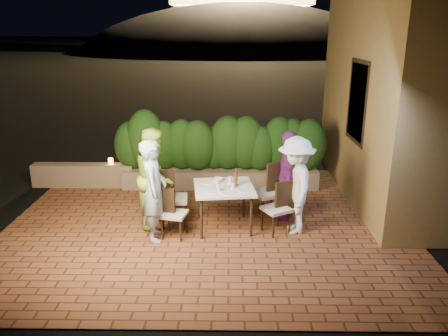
{
  "coord_description": "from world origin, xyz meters",
  "views": [
    {
      "loc": [
        0.4,
        -6.71,
        3.31
      ],
      "look_at": [
        0.3,
        0.35,
        1.05
      ],
      "focal_mm": 35.0,
      "sensor_mm": 36.0,
      "label": 1
    }
  ],
  "objects_px": {
    "beer_bottle": "(236,177)",
    "diner_blue": "(154,191)",
    "chair_left_back": "(174,198)",
    "chair_right_front": "(276,208)",
    "bowl": "(218,179)",
    "chair_left_front": "(174,213)",
    "diner_green": "(155,177)",
    "diner_purple": "(288,176)",
    "dining_table": "(224,207)",
    "chair_right_back": "(267,192)",
    "parapet_lamp": "(111,161)",
    "diner_white": "(296,186)"
  },
  "relations": [
    {
      "from": "dining_table",
      "to": "chair_right_back",
      "type": "relative_size",
      "value": 0.95
    },
    {
      "from": "bowl",
      "to": "diner_purple",
      "type": "distance_m",
      "value": 1.25
    },
    {
      "from": "bowl",
      "to": "chair_left_back",
      "type": "bearing_deg",
      "value": -166.51
    },
    {
      "from": "beer_bottle",
      "to": "chair_left_back",
      "type": "height_order",
      "value": "beer_bottle"
    },
    {
      "from": "chair_left_front",
      "to": "diner_blue",
      "type": "xyz_separation_m",
      "value": [
        -0.3,
        -0.07,
        0.42
      ]
    },
    {
      "from": "beer_bottle",
      "to": "diner_blue",
      "type": "bearing_deg",
      "value": -159.51
    },
    {
      "from": "bowl",
      "to": "chair_right_back",
      "type": "xyz_separation_m",
      "value": [
        0.89,
        0.06,
        -0.25
      ]
    },
    {
      "from": "beer_bottle",
      "to": "chair_right_front",
      "type": "height_order",
      "value": "beer_bottle"
    },
    {
      "from": "chair_left_front",
      "to": "chair_right_back",
      "type": "distance_m",
      "value": 1.76
    },
    {
      "from": "bowl",
      "to": "chair_left_front",
      "type": "height_order",
      "value": "chair_left_front"
    },
    {
      "from": "chair_left_back",
      "to": "diner_white",
      "type": "height_order",
      "value": "diner_white"
    },
    {
      "from": "beer_bottle",
      "to": "diner_blue",
      "type": "height_order",
      "value": "diner_blue"
    },
    {
      "from": "diner_green",
      "to": "diner_purple",
      "type": "relative_size",
      "value": 1.06
    },
    {
      "from": "diner_green",
      "to": "chair_right_front",
      "type": "bearing_deg",
      "value": -101.53
    },
    {
      "from": "diner_blue",
      "to": "diner_purple",
      "type": "distance_m",
      "value": 2.4
    },
    {
      "from": "chair_right_front",
      "to": "beer_bottle",
      "type": "bearing_deg",
      "value": -48.87
    },
    {
      "from": "diner_green",
      "to": "diner_purple",
      "type": "bearing_deg",
      "value": -86.31
    },
    {
      "from": "diner_green",
      "to": "diner_white",
      "type": "xyz_separation_m",
      "value": [
        2.38,
        -0.29,
        -0.04
      ]
    },
    {
      "from": "parapet_lamp",
      "to": "chair_right_back",
      "type": "bearing_deg",
      "value": -27.32
    },
    {
      "from": "chair_right_back",
      "to": "diner_green",
      "type": "xyz_separation_m",
      "value": [
        -1.97,
        -0.22,
        0.34
      ]
    },
    {
      "from": "chair_left_back",
      "to": "diner_blue",
      "type": "relative_size",
      "value": 0.59
    },
    {
      "from": "chair_right_front",
      "to": "chair_right_back",
      "type": "height_order",
      "value": "chair_right_back"
    },
    {
      "from": "dining_table",
      "to": "chair_left_back",
      "type": "bearing_deg",
      "value": 171.96
    },
    {
      "from": "beer_bottle",
      "to": "bowl",
      "type": "distance_m",
      "value": 0.43
    },
    {
      "from": "diner_white",
      "to": "chair_left_front",
      "type": "bearing_deg",
      "value": -83.93
    },
    {
      "from": "chair_right_back",
      "to": "diner_green",
      "type": "bearing_deg",
      "value": -17.82
    },
    {
      "from": "parapet_lamp",
      "to": "chair_left_back",
      "type": "bearing_deg",
      "value": -50.12
    },
    {
      "from": "dining_table",
      "to": "parapet_lamp",
      "type": "relative_size",
      "value": 7.09
    },
    {
      "from": "chair_left_front",
      "to": "chair_left_back",
      "type": "xyz_separation_m",
      "value": [
        -0.06,
        0.5,
        0.07
      ]
    },
    {
      "from": "beer_bottle",
      "to": "chair_left_back",
      "type": "bearing_deg",
      "value": 176.13
    },
    {
      "from": "bowl",
      "to": "diner_purple",
      "type": "height_order",
      "value": "diner_purple"
    },
    {
      "from": "chair_left_back",
      "to": "dining_table",
      "type": "bearing_deg",
      "value": -11.93
    },
    {
      "from": "chair_left_front",
      "to": "chair_right_front",
      "type": "bearing_deg",
      "value": 19.26
    },
    {
      "from": "chair_left_front",
      "to": "parapet_lamp",
      "type": "relative_size",
      "value": 6.02
    },
    {
      "from": "beer_bottle",
      "to": "diner_white",
      "type": "bearing_deg",
      "value": -11.01
    },
    {
      "from": "beer_bottle",
      "to": "diner_green",
      "type": "height_order",
      "value": "diner_green"
    },
    {
      "from": "chair_right_front",
      "to": "diner_blue",
      "type": "xyz_separation_m",
      "value": [
        -2.0,
        -0.25,
        0.39
      ]
    },
    {
      "from": "beer_bottle",
      "to": "chair_left_front",
      "type": "relative_size",
      "value": 0.37
    },
    {
      "from": "dining_table",
      "to": "bowl",
      "type": "height_order",
      "value": "bowl"
    },
    {
      "from": "diner_blue",
      "to": "diner_purple",
      "type": "relative_size",
      "value": 1.02
    },
    {
      "from": "beer_bottle",
      "to": "diner_green",
      "type": "relative_size",
      "value": 0.18
    },
    {
      "from": "chair_right_back",
      "to": "parapet_lamp",
      "type": "relative_size",
      "value": 7.46
    },
    {
      "from": "chair_right_front",
      "to": "chair_right_back",
      "type": "xyz_separation_m",
      "value": [
        -0.1,
        0.55,
        0.08
      ]
    },
    {
      "from": "beer_bottle",
      "to": "diner_green",
      "type": "xyz_separation_m",
      "value": [
        -1.39,
        0.1,
        -0.04
      ]
    },
    {
      "from": "chair_right_front",
      "to": "parapet_lamp",
      "type": "bearing_deg",
      "value": -63.08
    },
    {
      "from": "parapet_lamp",
      "to": "chair_right_front",
      "type": "bearing_deg",
      "value": -33.64
    },
    {
      "from": "chair_left_back",
      "to": "chair_right_front",
      "type": "relative_size",
      "value": 1.12
    },
    {
      "from": "chair_left_back",
      "to": "bowl",
      "type": "bearing_deg",
      "value": 9.6
    },
    {
      "from": "diner_white",
      "to": "chair_right_back",
      "type": "bearing_deg",
      "value": -141.26
    },
    {
      "from": "diner_green",
      "to": "chair_left_back",
      "type": "bearing_deg",
      "value": -96.64
    }
  ]
}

